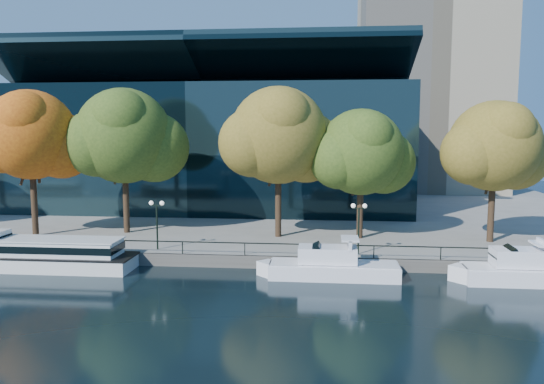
# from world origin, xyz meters

# --- Properties ---
(ground) EXTENTS (160.00, 160.00, 0.00)m
(ground) POSITION_xyz_m (0.00, 0.00, 0.00)
(ground) COLOR black
(ground) RESTS_ON ground
(promenade) EXTENTS (90.00, 67.08, 1.00)m
(promenade) POSITION_xyz_m (0.00, 36.38, 0.50)
(promenade) COLOR slate
(promenade) RESTS_ON ground
(railing) EXTENTS (88.20, 0.08, 0.99)m
(railing) POSITION_xyz_m (0.00, 3.25, 1.94)
(railing) COLOR black
(railing) RESTS_ON promenade
(convention_building) EXTENTS (50.00, 24.57, 21.43)m
(convention_building) POSITION_xyz_m (-4.00, 31.79, 8.51)
(convention_building) COLOR black
(convention_building) RESTS_ON ground
(tour_boat) EXTENTS (15.44, 3.44, 2.93)m
(tour_boat) POSITION_xyz_m (-10.79, 1.20, 1.25)
(tour_boat) COLOR silver
(tour_boat) RESTS_ON ground
(cruiser_near) EXTENTS (10.43, 2.69, 3.02)m
(cruiser_near) POSITION_xyz_m (11.50, 0.93, 0.94)
(cruiser_near) COLOR white
(cruiser_near) RESTS_ON ground
(cruiser_far) EXTENTS (9.65, 2.68, 3.15)m
(cruiser_far) POSITION_xyz_m (24.99, 0.82, 1.00)
(cruiser_far) COLOR white
(cruiser_far) RESTS_ON ground
(tree_1) EXTENTS (10.22, 8.38, 13.42)m
(tree_1) POSITION_xyz_m (-15.35, 8.92, 10.15)
(tree_1) COLOR black
(tree_1) RESTS_ON promenade
(tree_2) EXTENTS (11.19, 9.18, 13.69)m
(tree_2) POSITION_xyz_m (-7.45, 11.23, 10.02)
(tree_2) COLOR black
(tree_2) RESTS_ON promenade
(tree_3) EXTENTS (11.01, 9.03, 13.69)m
(tree_3) POSITION_xyz_m (7.16, 10.71, 10.10)
(tree_3) COLOR black
(tree_3) RESTS_ON promenade
(tree_4) EXTENTS (9.65, 7.91, 11.66)m
(tree_4) POSITION_xyz_m (14.56, 10.80, 8.64)
(tree_4) COLOR black
(tree_4) RESTS_ON promenade
(tree_5) EXTENTS (9.79, 8.02, 12.31)m
(tree_5) POSITION_xyz_m (25.89, 10.30, 9.22)
(tree_5) COLOR black
(tree_5) RESTS_ON promenade
(lamp_1) EXTENTS (1.26, 0.36, 4.03)m
(lamp_1) POSITION_xyz_m (-2.44, 4.50, 3.98)
(lamp_1) COLOR black
(lamp_1) RESTS_ON promenade
(lamp_2) EXTENTS (1.26, 0.36, 4.03)m
(lamp_2) POSITION_xyz_m (13.89, 4.50, 3.98)
(lamp_2) COLOR black
(lamp_2) RESTS_ON promenade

